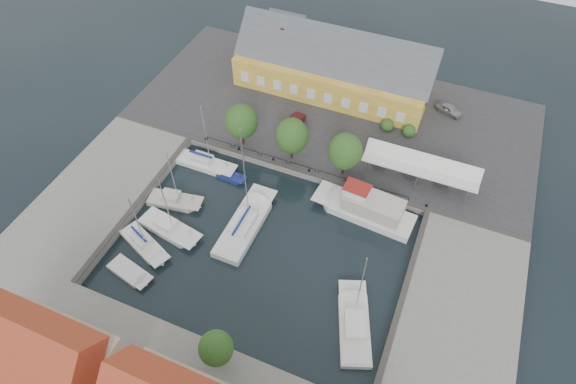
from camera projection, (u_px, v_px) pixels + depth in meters
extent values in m
plane|color=black|center=(268.00, 237.00, 55.90)|extent=(140.00, 140.00, 0.00)
cube|color=#2D2D30|center=(333.00, 114.00, 69.29)|extent=(56.00, 26.00, 1.00)
cube|color=slate|center=(100.00, 190.00, 59.83)|extent=(12.00, 24.00, 1.00)
cube|color=slate|center=(457.00, 317.00, 48.81)|extent=(12.00, 24.00, 1.00)
cube|color=#383533|center=(301.00, 171.00, 61.26)|extent=(56.00, 0.60, 0.12)
cube|color=#383533|center=(138.00, 201.00, 57.97)|extent=(0.60, 24.00, 0.12)
cube|color=#383533|center=(403.00, 295.00, 49.81)|extent=(0.60, 24.00, 0.12)
cylinder|color=black|center=(206.00, 139.00, 64.84)|extent=(0.24, 0.24, 0.40)
cylinder|color=black|center=(239.00, 149.00, 63.59)|extent=(0.24, 0.24, 0.40)
cylinder|color=black|center=(273.00, 160.00, 62.33)|extent=(0.24, 0.24, 0.40)
cylinder|color=black|center=(309.00, 170.00, 61.08)|extent=(0.24, 0.24, 0.40)
cylinder|color=black|center=(347.00, 182.00, 59.83)|extent=(0.24, 0.24, 0.40)
cylinder|color=black|center=(386.00, 194.00, 58.58)|extent=(0.24, 0.24, 0.40)
cylinder|color=black|center=(426.00, 206.00, 57.33)|extent=(0.24, 0.24, 0.40)
cube|color=#BF8B2E|center=(333.00, 75.00, 70.70)|extent=(28.00, 10.00, 4.50)
cube|color=#474C51|center=(335.00, 55.00, 68.03)|extent=(28.56, 7.60, 7.60)
cube|color=#BF8B2E|center=(286.00, 43.00, 77.17)|extent=(6.00, 6.00, 3.50)
cube|color=brown|center=(283.00, 31.00, 68.63)|extent=(0.60, 0.60, 1.20)
cube|color=white|center=(421.00, 165.00, 58.26)|extent=(14.00, 4.00, 0.25)
cylinder|color=silver|center=(368.00, 169.00, 59.71)|extent=(0.10, 0.10, 2.70)
cylinder|color=silver|center=(376.00, 150.00, 61.87)|extent=(0.10, 0.10, 2.70)
cylinder|color=silver|center=(416.00, 183.00, 58.21)|extent=(0.10, 0.10, 2.70)
cylinder|color=silver|center=(422.00, 163.00, 60.37)|extent=(0.10, 0.10, 2.70)
cylinder|color=silver|center=(466.00, 197.00, 56.71)|extent=(0.10, 0.10, 2.70)
cylinder|color=silver|center=(471.00, 176.00, 58.87)|extent=(0.10, 0.10, 2.70)
cylinder|color=black|center=(243.00, 138.00, 63.78)|extent=(0.30, 0.30, 2.10)
ellipsoid|color=#234719|center=(241.00, 122.00, 61.62)|extent=(4.20, 4.20, 4.83)
cylinder|color=black|center=(292.00, 152.00, 62.03)|extent=(0.30, 0.30, 2.10)
ellipsoid|color=#234719|center=(292.00, 136.00, 59.87)|extent=(4.20, 4.20, 4.83)
cylinder|color=black|center=(343.00, 167.00, 60.27)|extent=(0.30, 0.30, 2.10)
ellipsoid|color=#234719|center=(345.00, 151.00, 58.12)|extent=(4.20, 4.20, 4.83)
imported|color=#9E9FA5|center=(449.00, 109.00, 68.17)|extent=(4.13, 2.78, 1.31)
imported|color=maroon|center=(294.00, 124.00, 65.96)|extent=(1.84, 4.67, 1.51)
cube|color=silver|center=(242.00, 231.00, 56.25)|extent=(3.46, 9.12, 1.50)
cube|color=silver|center=(246.00, 220.00, 56.33)|extent=(3.33, 10.94, 0.08)
cube|color=silver|center=(243.00, 223.00, 55.43)|extent=(2.34, 3.65, 0.90)
cylinder|color=silver|center=(245.00, 177.00, 51.57)|extent=(0.12, 0.12, 13.65)
cube|color=navy|center=(241.00, 220.00, 54.73)|extent=(0.24, 4.55, 0.22)
cube|color=silver|center=(371.00, 216.00, 57.73)|extent=(10.36, 4.62, 1.80)
cube|color=silver|center=(362.00, 207.00, 57.39)|extent=(12.35, 4.64, 0.08)
cube|color=#B8B1A5|center=(373.00, 206.00, 56.21)|extent=(7.17, 3.79, 2.20)
cube|color=silver|center=(357.00, 191.00, 55.82)|extent=(2.94, 2.31, 1.20)
cube|color=maroon|center=(357.00, 187.00, 55.33)|extent=(3.20, 2.44, 0.10)
cube|color=silver|center=(354.00, 332.00, 48.27)|extent=(5.46, 8.11, 1.30)
cube|color=silver|center=(354.00, 320.00, 48.35)|extent=(5.87, 9.48, 0.08)
cube|color=silver|center=(355.00, 325.00, 47.52)|extent=(2.97, 3.54, 0.90)
cylinder|color=silver|center=(360.00, 289.00, 44.74)|extent=(0.12, 0.12, 10.54)
cube|color=silver|center=(203.00, 164.00, 63.35)|extent=(6.56, 2.37, 1.30)
cube|color=silver|center=(207.00, 163.00, 62.62)|extent=(7.87, 2.28, 0.08)
cube|color=silver|center=(202.00, 159.00, 62.44)|extent=(2.62, 1.61, 0.90)
cylinder|color=silver|center=(206.00, 137.00, 58.89)|extent=(0.12, 0.12, 9.57)
cube|color=navy|center=(201.00, 154.00, 61.91)|extent=(3.28, 0.22, 0.22)
cube|color=#B8B1A5|center=(172.00, 202.00, 59.21)|extent=(5.78, 3.26, 1.30)
cube|color=#B8B1A5|center=(176.00, 199.00, 58.59)|extent=(6.84, 3.35, 0.08)
cube|color=#B8B1A5|center=(171.00, 196.00, 58.32)|extent=(2.43, 1.96, 0.90)
cylinder|color=silver|center=(173.00, 178.00, 55.44)|extent=(0.12, 0.12, 8.19)
cube|color=silver|center=(166.00, 228.00, 56.62)|extent=(6.83, 3.70, 1.30)
cube|color=silver|center=(170.00, 228.00, 55.81)|extent=(8.08, 3.82, 0.08)
cube|color=silver|center=(166.00, 223.00, 55.69)|extent=(2.86, 2.20, 0.90)
cylinder|color=silver|center=(166.00, 204.00, 52.02)|extent=(0.12, 0.12, 9.61)
cube|color=silver|center=(143.00, 244.00, 55.18)|extent=(6.24, 4.28, 1.30)
cube|color=silver|center=(145.00, 244.00, 54.32)|extent=(7.28, 4.64, 0.08)
cube|color=silver|center=(141.00, 239.00, 54.24)|extent=(2.73, 2.29, 0.90)
cylinder|color=silver|center=(138.00, 224.00, 50.89)|extent=(0.12, 0.12, 8.57)
cube|color=navy|center=(139.00, 234.00, 53.74)|extent=(2.78, 1.31, 0.22)
cube|color=silver|center=(128.00, 271.00, 52.80)|extent=(4.72, 2.97, 0.90)
cube|color=silver|center=(130.00, 272.00, 52.22)|extent=(5.55, 3.08, 0.08)
cube|color=navy|center=(230.00, 177.00, 61.93)|extent=(3.22, 1.79, 0.80)
cube|color=navy|center=(232.00, 176.00, 61.48)|extent=(3.84, 1.78, 0.08)
cube|color=tan|center=(50.00, 372.00, 41.20)|extent=(11.00, 8.00, 7.00)
cube|color=#B54B27|center=(27.00, 350.00, 37.59)|extent=(11.33, 6.50, 6.50)
cube|color=brown|center=(42.00, 353.00, 35.86)|extent=(0.60, 0.60, 0.80)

